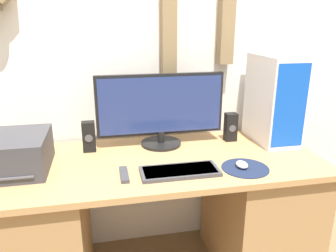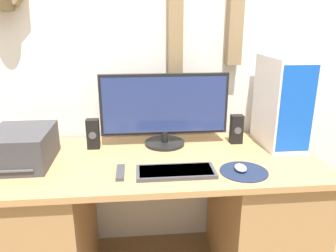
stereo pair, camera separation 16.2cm
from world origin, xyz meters
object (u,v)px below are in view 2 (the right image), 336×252
(speaker_right, at_px, (236,129))
(remote_control, at_px, (120,172))
(mouse, at_px, (241,168))
(keyboard, at_px, (176,171))
(speaker_left, at_px, (93,134))
(computer_tower, at_px, (282,102))
(monitor, at_px, (164,108))
(printer, at_px, (22,147))

(speaker_right, bearing_deg, remote_control, -151.95)
(mouse, height_order, remote_control, mouse)
(keyboard, height_order, speaker_left, speaker_left)
(computer_tower, height_order, speaker_left, computer_tower)
(monitor, bearing_deg, mouse, -50.22)
(keyboard, distance_m, computer_tower, 0.74)
(keyboard, bearing_deg, computer_tower, 27.16)
(speaker_right, bearing_deg, keyboard, -137.14)
(speaker_left, bearing_deg, speaker_right, 0.26)
(mouse, xyz_separation_m, speaker_left, (-0.71, 0.37, 0.06))
(keyboard, xyz_separation_m, computer_tower, (0.62, 0.32, 0.24))
(printer, bearing_deg, keyboard, -14.40)
(remote_control, bearing_deg, speaker_left, 114.98)
(keyboard, relative_size, printer, 1.04)
(computer_tower, relative_size, speaker_right, 3.00)
(printer, relative_size, speaker_left, 2.12)
(mouse, distance_m, speaker_right, 0.39)
(monitor, xyz_separation_m, speaker_right, (0.41, -0.02, -0.13))
(keyboard, height_order, printer, printer)
(keyboard, relative_size, speaker_left, 2.21)
(mouse, distance_m, printer, 1.06)
(monitor, bearing_deg, printer, -165.11)
(computer_tower, bearing_deg, keyboard, -152.84)
(keyboard, bearing_deg, printer, 165.60)
(monitor, distance_m, speaker_left, 0.42)
(mouse, bearing_deg, keyboard, 178.53)
(speaker_left, bearing_deg, monitor, 2.88)
(monitor, distance_m, speaker_right, 0.43)
(monitor, xyz_separation_m, speaker_left, (-0.39, -0.02, -0.13))
(keyboard, distance_m, printer, 0.76)
(mouse, bearing_deg, printer, 169.28)
(monitor, relative_size, computer_tower, 1.42)
(monitor, bearing_deg, keyboard, -87.13)
(speaker_left, relative_size, remote_control, 1.09)
(keyboard, distance_m, speaker_left, 0.55)
(remote_control, bearing_deg, monitor, 56.81)
(monitor, height_order, computer_tower, computer_tower)
(mouse, bearing_deg, speaker_right, 76.65)
(printer, bearing_deg, speaker_left, 27.91)
(computer_tower, xyz_separation_m, printer, (-1.36, -0.13, -0.16))
(speaker_right, bearing_deg, mouse, -103.35)
(speaker_right, bearing_deg, speaker_left, -179.74)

